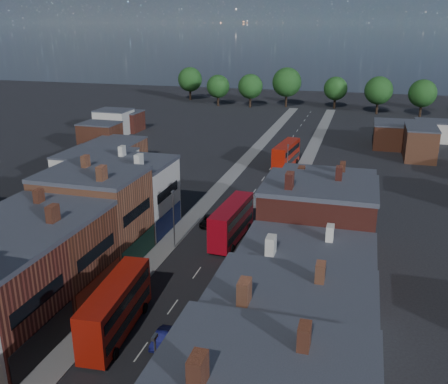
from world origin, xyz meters
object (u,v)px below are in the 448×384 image
Objects in this scene: car_3 at (253,201)px; car_2 at (209,221)px; ped_3 at (236,325)px; bus_0 at (116,307)px; bus_1 at (232,221)px; bus_2 at (286,155)px; car_1 at (162,338)px.

car_2 is at bearing -120.19° from car_3.
car_2 is 27.84m from ped_3.
bus_0 is 28.72m from car_2.
bus_1 is 22.43m from ped_3.
car_3 is 36.79m from ped_3.
bus_0 is 1.00× the size of bus_2.
ped_3 is (6.29, 3.50, 0.38)m from car_1.
car_2 is at bearing -93.70° from bus_2.
bus_1 is 3.31× the size of car_1.
bus_2 is at bearing 87.78° from car_1.
bus_1 is at bearing -96.47° from car_3.
ped_3 is (6.20, -21.48, -1.82)m from bus_1.
car_1 is at bearing -10.31° from bus_0.
bus_2 is 7.11× the size of ped_3.
ped_3 is at bearing -70.47° from bus_1.
bus_1 is 2.66× the size of car_2.
bus_2 is (1.40, 38.57, 0.01)m from bus_1.
ped_3 is at bearing -79.09° from bus_2.
bus_2 is 35.03m from car_2.
bus_0 is at bearing 107.10° from ped_3.
car_2 is (0.30, 28.63, -2.19)m from bus_0.
bus_0 reaches higher than bus_2.
bus_1 is 7.03× the size of ped_3.
car_2 is at bearing 142.00° from bus_1.
car_2 is (-4.60, 29.12, 0.03)m from car_1.
bus_0 is at bearing -89.46° from bus_2.
bus_0 is at bearing 173.46° from car_1.
bus_2 reaches higher than car_2.
bus_2 is at bearing 78.28° from car_3.
car_1 is 29.48m from car_2.
car_3 is (-0.21, 39.71, -0.04)m from car_1.
car_1 is (-1.49, -63.55, -2.21)m from bus_2.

